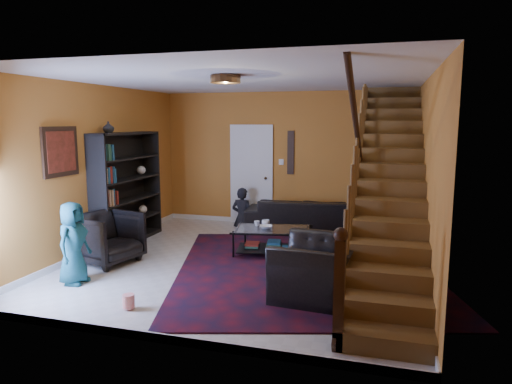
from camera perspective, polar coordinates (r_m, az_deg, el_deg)
floor at (r=7.25m, az=-1.43°, el=-8.80°), size 5.50×5.50×0.00m
room at (r=8.88m, az=-7.07°, el=-5.20°), size 5.50×5.50×5.50m
staircase at (r=6.63m, az=16.30°, el=1.59°), size 0.95×5.02×3.18m
bookshelf at (r=8.56m, az=-15.74°, el=0.24°), size 0.35×1.80×2.00m
door at (r=9.79m, az=-0.56°, el=1.97°), size 0.82×0.05×2.05m
framed_picture at (r=7.36m, az=-23.26°, el=4.66°), size 0.04×0.74×0.74m
wall_hanging at (r=9.53m, az=4.36°, el=4.93°), size 0.14×0.03×0.90m
ceiling_fixture at (r=6.17m, az=-3.83°, el=13.89°), size 0.40×0.40×0.10m
rug at (r=6.94m, az=5.93°, el=-9.55°), size 4.67×5.03×0.02m
sofa at (r=9.21m, az=5.94°, el=-2.89°), size 2.34×1.12×0.66m
armchair_left at (r=7.49m, az=-18.07°, el=-5.47°), size 1.06×1.04×0.80m
armchair_right at (r=5.84m, az=7.62°, el=-9.46°), size 1.08×1.21×0.74m
person_adult_a at (r=9.60m, az=-1.72°, el=-3.22°), size 0.50×0.35×1.28m
person_adult_b at (r=9.19m, az=12.06°, el=-4.43°), size 0.60×0.50×1.13m
person_child at (r=6.67m, az=-21.88°, el=-5.94°), size 0.38×0.56×1.13m
coffee_table at (r=7.53m, az=2.09°, el=-6.02°), size 1.31×0.91×0.46m
cup_a at (r=7.65m, az=1.22°, el=-3.87°), size 0.16×0.16×0.11m
cup_b at (r=7.65m, az=0.11°, el=-3.94°), size 0.12×0.12×0.09m
bowl at (r=7.48m, az=1.25°, el=-4.40°), size 0.26×0.26×0.05m
vase at (r=8.05m, az=-17.97°, el=7.71°), size 0.18×0.18×0.19m
popcorn_bucket at (r=5.71m, az=-15.64°, el=-13.00°), size 0.19×0.19×0.16m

